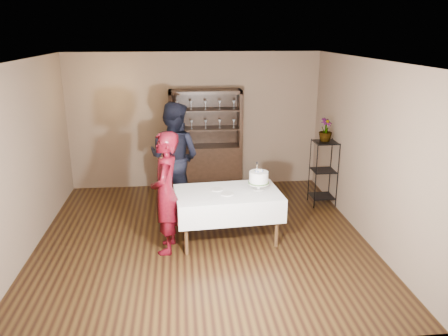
# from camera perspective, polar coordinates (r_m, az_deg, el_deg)

# --- Properties ---
(floor) EXTENTS (5.00, 5.00, 0.00)m
(floor) POSITION_cam_1_polar(r_m,az_deg,el_deg) (6.88, -2.79, -9.16)
(floor) COLOR black
(floor) RESTS_ON ground
(ceiling) EXTENTS (5.00, 5.00, 0.00)m
(ceiling) POSITION_cam_1_polar(r_m,az_deg,el_deg) (6.16, -3.17, 13.89)
(ceiling) COLOR silver
(ceiling) RESTS_ON back_wall
(back_wall) EXTENTS (5.00, 0.02, 2.70)m
(back_wall) POSITION_cam_1_polar(r_m,az_deg,el_deg) (8.82, -3.83, 6.14)
(back_wall) COLOR #755E4B
(back_wall) RESTS_ON floor
(wall_left) EXTENTS (0.02, 5.00, 2.70)m
(wall_left) POSITION_cam_1_polar(r_m,az_deg,el_deg) (6.75, -24.67, 0.97)
(wall_left) COLOR #755E4B
(wall_left) RESTS_ON floor
(wall_right) EXTENTS (0.02, 5.00, 2.70)m
(wall_right) POSITION_cam_1_polar(r_m,az_deg,el_deg) (6.97, 18.04, 2.21)
(wall_right) COLOR #755E4B
(wall_right) RESTS_ON floor
(china_hutch) EXTENTS (1.40, 0.48, 2.00)m
(china_hutch) POSITION_cam_1_polar(r_m,az_deg,el_deg) (8.75, -2.37, 1.45)
(china_hutch) COLOR black
(china_hutch) RESTS_ON floor
(plant_etagere) EXTENTS (0.42, 0.42, 1.20)m
(plant_etagere) POSITION_cam_1_polar(r_m,az_deg,el_deg) (8.15, 12.86, -0.30)
(plant_etagere) COLOR black
(plant_etagere) RESTS_ON floor
(cake_table) EXTENTS (1.63, 1.07, 0.78)m
(cake_table) POSITION_cam_1_polar(r_m,az_deg,el_deg) (6.61, 0.48, -4.62)
(cake_table) COLOR silver
(cake_table) RESTS_ON floor
(woman) EXTENTS (0.49, 0.69, 1.78)m
(woman) POSITION_cam_1_polar(r_m,az_deg,el_deg) (6.24, -7.62, -3.26)
(woman) COLOR #3A0511
(woman) RESTS_ON floor
(man) EXTENTS (1.19, 1.10, 1.95)m
(man) POSITION_cam_1_polar(r_m,az_deg,el_deg) (7.62, -6.52, 1.34)
(man) COLOR black
(man) RESTS_ON floor
(cake) EXTENTS (0.35, 0.35, 0.44)m
(cake) POSITION_cam_1_polar(r_m,az_deg,el_deg) (6.61, 4.56, -1.34)
(cake) COLOR silver
(cake) RESTS_ON cake_table
(plate_near) EXTENTS (0.21, 0.21, 0.01)m
(plate_near) POSITION_cam_1_polar(r_m,az_deg,el_deg) (6.44, 0.44, -3.40)
(plate_near) COLOR silver
(plate_near) RESTS_ON cake_table
(plate_far) EXTENTS (0.22, 0.22, 0.01)m
(plate_far) POSITION_cam_1_polar(r_m,az_deg,el_deg) (6.62, -0.96, -2.81)
(plate_far) COLOR silver
(plate_far) RESTS_ON cake_table
(potted_plant) EXTENTS (0.33, 0.33, 0.42)m
(potted_plant) POSITION_cam_1_polar(r_m,az_deg,el_deg) (8.00, 13.13, 4.87)
(potted_plant) COLOR #456A32
(potted_plant) RESTS_ON plant_etagere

